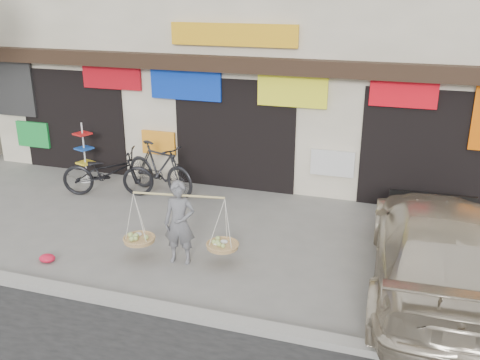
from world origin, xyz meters
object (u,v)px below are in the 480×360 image
(street_vendor, at_px, (180,226))
(suv, at_px, (442,249))
(bike_0, at_px, (108,172))
(bike_1, at_px, (160,168))
(display_rack, at_px, (85,158))

(street_vendor, xyz_separation_m, suv, (4.41, 0.36, 0.07))
(street_vendor, height_order, bike_0, street_vendor)
(street_vendor, distance_m, bike_0, 3.89)
(street_vendor, xyz_separation_m, bike_1, (-1.86, 3.00, -0.08))
(bike_0, height_order, display_rack, display_rack)
(street_vendor, relative_size, bike_0, 0.96)
(display_rack, bearing_deg, suv, -18.68)
(bike_0, bearing_deg, suv, -122.00)
(street_vendor, xyz_separation_m, bike_0, (-2.98, 2.50, -0.14))
(street_vendor, bearing_deg, display_rack, 132.95)
(street_vendor, bearing_deg, suv, -4.01)
(bike_1, distance_m, display_rack, 2.22)
(street_vendor, height_order, display_rack, street_vendor)
(suv, bearing_deg, street_vendor, 2.45)
(bike_0, relative_size, suv, 0.40)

